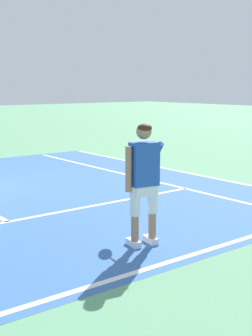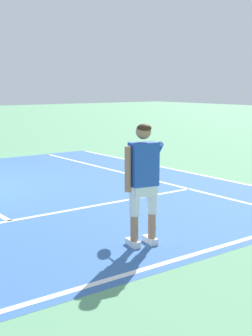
% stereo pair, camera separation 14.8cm
% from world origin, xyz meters
% --- Properties ---
extents(line_baseline, '(10.98, 0.10, 0.01)m').
position_xyz_m(line_baseline, '(0.00, -5.95, 0.00)').
color(line_baseline, white).
rests_on(line_baseline, ground).
extents(line_service, '(8.23, 0.10, 0.01)m').
position_xyz_m(line_service, '(0.00, -2.99, 0.00)').
color(line_service, white).
rests_on(line_service, ground).
extents(line_singles_right, '(0.10, 9.36, 0.01)m').
position_xyz_m(line_singles_right, '(4.12, -1.27, 0.00)').
color(line_singles_right, white).
rests_on(line_singles_right, ground).
extents(line_doubles_right, '(0.10, 9.36, 0.01)m').
position_xyz_m(line_doubles_right, '(5.49, -1.27, 0.00)').
color(line_doubles_right, white).
rests_on(line_doubles_right, ground).
extents(tennis_player, '(0.78, 1.08, 1.71)m').
position_xyz_m(tennis_player, '(1.03, -5.22, 0.99)').
color(tennis_player, white).
rests_on(tennis_player, ground).
extents(tennis_ball_near_feet, '(0.07, 0.07, 0.07)m').
position_xyz_m(tennis_ball_near_feet, '(1.65, -4.74, 0.03)').
color(tennis_ball_near_feet, '#CCE02D').
rests_on(tennis_ball_near_feet, ground).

